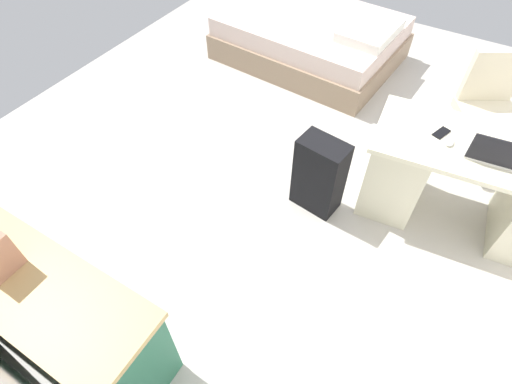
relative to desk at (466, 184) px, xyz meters
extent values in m
plane|color=beige|center=(1.05, 0.04, -0.38)|extent=(6.13, 6.13, 0.00)
cube|color=beige|center=(0.00, 0.00, 0.33)|extent=(1.51, 0.82, 0.04)
cube|color=beige|center=(0.49, 0.06, -0.03)|extent=(0.46, 0.64, 0.69)
cylinder|color=black|center=(0.01, -0.76, -0.36)|extent=(0.52, 0.52, 0.04)
cylinder|color=black|center=(0.01, -0.76, -0.17)|extent=(0.06, 0.06, 0.42)
cube|color=beige|center=(0.01, -0.76, 0.08)|extent=(0.63, 0.63, 0.08)
cube|color=beige|center=(0.12, -0.93, 0.34)|extent=(0.41, 0.28, 0.44)
cube|color=#28664C|center=(1.98, 2.22, -0.03)|extent=(1.76, 0.44, 0.70)
cube|color=tan|center=(1.98, 2.22, 0.34)|extent=(1.80, 0.48, 0.04)
cube|color=#225641|center=(1.58, 2.00, -0.19)|extent=(0.67, 0.01, 0.25)
cube|color=#225641|center=(2.38, 2.00, -0.19)|extent=(0.67, 0.01, 0.25)
cube|color=gray|center=(2.00, -1.54, -0.24)|extent=(2.00, 1.54, 0.28)
cube|color=beige|center=(2.00, -1.54, 0.00)|extent=(1.94, 1.48, 0.20)
cube|color=white|center=(1.33, -1.49, 0.15)|extent=(0.53, 0.71, 0.10)
cube|color=black|center=(0.97, 0.43, -0.06)|extent=(0.39, 0.27, 0.65)
cube|color=silver|center=(-0.03, 0.05, 0.35)|extent=(0.33, 0.25, 0.02)
cube|color=black|center=(-0.04, 0.15, 0.46)|extent=(0.31, 0.05, 0.19)
ellipsoid|color=white|center=(0.23, 0.08, 0.36)|extent=(0.07, 0.11, 0.03)
cube|color=black|center=(0.30, 0.00, 0.35)|extent=(0.11, 0.15, 0.01)
cube|color=tan|center=(1.90, 2.22, 0.48)|extent=(0.04, 0.17, 0.24)
camera|label=1|loc=(0.31, 2.45, 2.17)|focal=28.10mm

